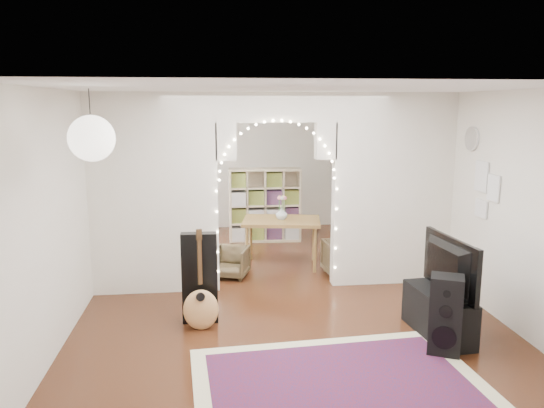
{
  "coord_description": "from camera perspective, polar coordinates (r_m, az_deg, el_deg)",
  "views": [
    {
      "loc": [
        -0.88,
        -7.13,
        2.54
      ],
      "look_at": [
        -0.02,
        0.3,
        1.13
      ],
      "focal_mm": 35.0,
      "sensor_mm": 36.0,
      "label": 1
    }
  ],
  "objects": [
    {
      "name": "acoustic_guitar",
      "position": [
        6.12,
        -7.7,
        -9.51
      ],
      "size": [
        0.42,
        0.26,
        1.0
      ],
      "rotation": [
        0.0,
        0.0,
        0.33
      ],
      "color": "tan",
      "rests_on": "floor"
    },
    {
      "name": "tabby_cat",
      "position": [
        6.57,
        -7.21,
        -10.99
      ],
      "size": [
        0.21,
        0.45,
        0.3
      ],
      "rotation": [
        0.0,
        0.0,
        0.06
      ],
      "color": "brown",
      "rests_on": "floor"
    },
    {
      "name": "dining_table",
      "position": [
        8.36,
        1.04,
        -2.16
      ],
      "size": [
        1.32,
        0.99,
        0.76
      ],
      "rotation": [
        0.0,
        0.0,
        -0.17
      ],
      "color": "brown",
      "rests_on": "floor"
    },
    {
      "name": "fairy_lights",
      "position": [
        7.12,
        0.59,
        2.7
      ],
      "size": [
        1.64,
        0.04,
        1.6
      ],
      "primitive_type": null,
      "color": "#FFEABF",
      "rests_on": "divider_wall"
    },
    {
      "name": "wall_right",
      "position": [
        7.98,
        18.58,
        1.55
      ],
      "size": [
        0.02,
        7.5,
        2.7
      ],
      "primitive_type": "cube",
      "color": "silver",
      "rests_on": "floor"
    },
    {
      "name": "media_console",
      "position": [
        6.29,
        17.47,
        -11.19
      ],
      "size": [
        0.49,
        1.03,
        0.5
      ],
      "primitive_type": "cube",
      "rotation": [
        0.0,
        0.0,
        0.09
      ],
      "color": "black",
      "rests_on": "floor"
    },
    {
      "name": "wall_left",
      "position": [
        7.41,
        -19.11,
        0.85
      ],
      "size": [
        0.02,
        7.5,
        2.7
      ],
      "primitive_type": "cube",
      "color": "silver",
      "rests_on": "floor"
    },
    {
      "name": "paper_lantern",
      "position": [
        4.85,
        -18.83,
        6.7
      ],
      "size": [
        0.4,
        0.4,
        0.4
      ],
      "primitive_type": "sphere",
      "color": "white",
      "rests_on": "ceiling"
    },
    {
      "name": "dining_chair_left",
      "position": [
        7.95,
        -4.45,
        -6.25
      ],
      "size": [
        0.61,
        0.62,
        0.45
      ],
      "primitive_type": "imported",
      "rotation": [
        0.0,
        0.0,
        -0.31
      ],
      "color": "#493B24",
      "rests_on": "floor"
    },
    {
      "name": "flower_vase",
      "position": [
        8.32,
        1.04,
        -1.03
      ],
      "size": [
        0.21,
        0.21,
        0.19
      ],
      "primitive_type": "imported",
      "rotation": [
        0.0,
        0.0,
        -0.17
      ],
      "color": "silver",
      "rests_on": "dining_table"
    },
    {
      "name": "wall_front",
      "position": [
        3.69,
        7.69,
        -8.21
      ],
      "size": [
        5.0,
        0.02,
        2.7
      ],
      "primitive_type": "cube",
      "color": "silver",
      "rests_on": "floor"
    },
    {
      "name": "wall_back",
      "position": [
        10.98,
        -1.95,
        4.46
      ],
      "size": [
        5.0,
        0.02,
        2.7
      ],
      "primitive_type": "cube",
      "color": "silver",
      "rests_on": "floor"
    },
    {
      "name": "area_rug",
      "position": [
        5.14,
        7.57,
        -18.93
      ],
      "size": [
        2.81,
        2.18,
        0.02
      ],
      "primitive_type": "cube",
      "rotation": [
        0.0,
        0.0,
        0.07
      ],
      "color": "maroon",
      "rests_on": "floor"
    },
    {
      "name": "tv",
      "position": [
        6.1,
        17.77,
        -6.3
      ],
      "size": [
        0.24,
        1.08,
        0.62
      ],
      "primitive_type": "imported",
      "rotation": [
        0.0,
        0.0,
        1.66
      ],
      "color": "black",
      "rests_on": "media_console"
    },
    {
      "name": "bookcase",
      "position": [
        9.9,
        -0.77,
        -0.09
      ],
      "size": [
        1.35,
        0.39,
        1.38
      ],
      "primitive_type": "cube",
      "rotation": [
        0.0,
        0.0,
        -0.04
      ],
      "color": "#C5B08E",
      "rests_on": "floor"
    },
    {
      "name": "window",
      "position": [
        9.13,
        -16.6,
        3.7
      ],
      "size": [
        0.04,
        1.2,
        1.4
      ],
      "primitive_type": "cube",
      "color": "white",
      "rests_on": "wall_left"
    },
    {
      "name": "floor_speaker",
      "position": [
        5.82,
        18.15,
        -11.31
      ],
      "size": [
        0.41,
        0.39,
        0.83
      ],
      "rotation": [
        0.0,
        0.0,
        -0.43
      ],
      "color": "black",
      "rests_on": "floor"
    },
    {
      "name": "floor",
      "position": [
        7.62,
        0.44,
        -8.78
      ],
      "size": [
        7.5,
        7.5,
        0.0
      ],
      "primitive_type": "plane",
      "color": "black",
      "rests_on": "ground"
    },
    {
      "name": "guitar_case",
      "position": [
        6.31,
        -7.78,
        -7.89
      ],
      "size": [
        0.42,
        0.15,
        1.08
      ],
      "primitive_type": "cube",
      "rotation": [
        0.0,
        0.0,
        -0.03
      ],
      "color": "black",
      "rests_on": "floor"
    },
    {
      "name": "divider_wall",
      "position": [
        7.27,
        0.46,
        1.87
      ],
      "size": [
        5.0,
        0.2,
        2.7
      ],
      "color": "silver",
      "rests_on": "floor"
    },
    {
      "name": "ceiling",
      "position": [
        7.19,
        0.47,
        11.97
      ],
      "size": [
        5.0,
        7.5,
        0.02
      ],
      "primitive_type": "cube",
      "color": "white",
      "rests_on": "wall_back"
    },
    {
      "name": "ceiling_fan",
      "position": [
        9.17,
        -1.09,
        9.81
      ],
      "size": [
        1.1,
        1.1,
        0.3
      ],
      "primitive_type": null,
      "color": "#CE8A44",
      "rests_on": "ceiling"
    },
    {
      "name": "dining_chair_right",
      "position": [
        8.06,
        7.77,
        -5.8
      ],
      "size": [
        0.62,
        0.63,
        0.53
      ],
      "primitive_type": "imported",
      "rotation": [
        0.0,
        0.0,
        0.08
      ],
      "color": "#493B24",
      "rests_on": "floor"
    },
    {
      "name": "picture_frames",
      "position": [
        7.07,
        21.91,
        1.45
      ],
      "size": [
        0.02,
        0.5,
        0.7
      ],
      "primitive_type": null,
      "color": "white",
      "rests_on": "wall_right"
    },
    {
      "name": "wall_clock",
      "position": [
        7.36,
        20.76,
        6.58
      ],
      "size": [
        0.03,
        0.31,
        0.31
      ],
      "primitive_type": "cylinder",
      "rotation": [
        0.0,
        1.57,
        0.0
      ],
      "color": "white",
      "rests_on": "wall_right"
    }
  ]
}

